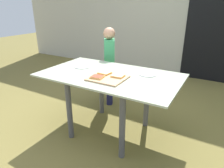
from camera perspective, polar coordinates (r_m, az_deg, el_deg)
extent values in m
plane|color=olive|center=(2.46, -0.56, -13.07)|extent=(16.00, 16.00, 0.00)
cube|color=#BCB7A8|center=(4.41, 17.69, 21.49)|extent=(8.00, 0.20, 2.91)
cube|color=black|center=(4.21, 26.44, 14.07)|extent=(0.90, 0.02, 2.00)
cube|color=#ADB69E|center=(2.14, -0.62, 2.57)|extent=(1.47, 0.85, 0.02)
cylinder|color=#4C4C51|center=(2.22, -12.04, -7.18)|extent=(0.06, 0.06, 0.69)
cylinder|color=#4C4C51|center=(1.90, 2.92, -11.99)|extent=(0.06, 0.06, 0.69)
cylinder|color=#4C4C51|center=(2.67, -3.03, -1.56)|extent=(0.06, 0.06, 0.69)
cylinder|color=#4C4C51|center=(2.42, 9.87, -4.52)|extent=(0.06, 0.06, 0.69)
cube|color=tan|center=(2.00, -1.17, 1.72)|extent=(0.35, 0.32, 0.02)
cube|color=#E7A755|center=(1.98, -4.24, 1.99)|extent=(0.13, 0.12, 0.02)
cube|color=#A8422D|center=(1.98, -4.25, 2.25)|extent=(0.12, 0.11, 0.00)
cube|color=#E7A755|center=(2.10, -2.12, 3.16)|extent=(0.13, 0.11, 0.02)
cube|color=#F8E7B1|center=(2.10, -2.12, 3.42)|extent=(0.11, 0.10, 0.00)
cube|color=#E7A755|center=(2.01, 1.68, 2.31)|extent=(0.12, 0.11, 0.02)
cube|color=#F8E7B1|center=(2.01, 1.68, 2.57)|extent=(0.11, 0.10, 0.00)
cylinder|color=white|center=(2.16, 10.12, 2.81)|extent=(0.19, 0.19, 0.01)
cylinder|color=white|center=(2.41, -8.36, 4.93)|extent=(0.19, 0.19, 0.01)
cylinder|color=#202150|center=(3.06, -0.73, -0.02)|extent=(0.09, 0.09, 0.54)
cylinder|color=#202150|center=(2.93, -0.71, -1.04)|extent=(0.09, 0.09, 0.54)
cube|color=#3FA566|center=(2.85, -0.76, 8.42)|extent=(0.24, 0.28, 0.42)
sphere|color=tan|center=(2.80, -0.79, 14.20)|extent=(0.16, 0.16, 0.16)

